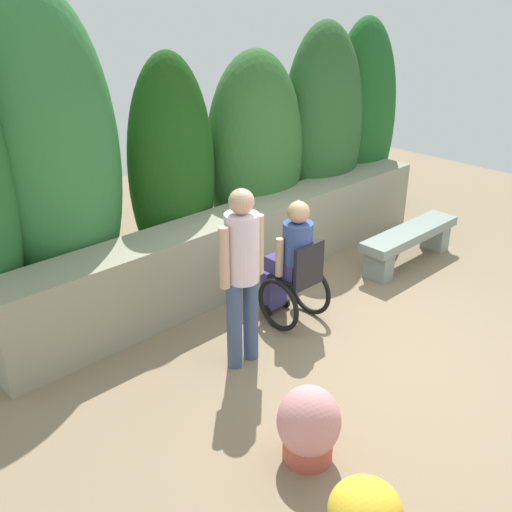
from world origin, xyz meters
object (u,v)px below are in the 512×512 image
(person_in_wheelchair, at_px, (293,266))
(flower_pot_terracotta_by_wall, at_px, (309,427))
(stone_bench, at_px, (410,240))
(person_standing_companion, at_px, (242,268))

(person_in_wheelchair, xyz_separation_m, flower_pot_terracotta_by_wall, (-1.35, -1.45, -0.33))
(stone_bench, height_order, flower_pot_terracotta_by_wall, flower_pot_terracotta_by_wall)
(stone_bench, bearing_deg, person_standing_companion, -173.62)
(stone_bench, xyz_separation_m, person_in_wheelchair, (-2.07, 0.06, 0.31))
(person_in_wheelchair, bearing_deg, person_standing_companion, -174.75)
(stone_bench, distance_m, person_standing_companion, 3.02)
(person_standing_companion, bearing_deg, stone_bench, 14.24)
(person_standing_companion, bearing_deg, flower_pot_terracotta_by_wall, -99.73)
(person_standing_companion, height_order, flower_pot_terracotta_by_wall, person_standing_companion)
(person_standing_companion, distance_m, flower_pot_terracotta_by_wall, 1.50)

